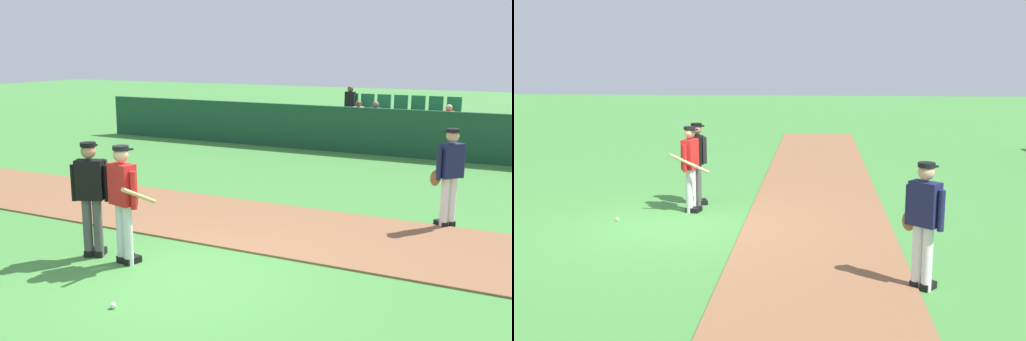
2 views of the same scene
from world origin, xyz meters
The scene contains 6 objects.
ground_plane centered at (0.00, 0.00, 0.00)m, with size 80.00×80.00×0.00m, color #42843A.
infield_dirt_path centered at (0.00, 2.79, 0.01)m, with size 28.00×2.76×0.03m, color brown.
batter_red_jersey centered at (-1.05, 0.21, 0.97)m, with size 0.61×0.80×1.76m.
umpire_home_plate centered at (-1.69, 0.24, 1.00)m, with size 0.55×0.42×1.76m.
runner_navy_jersey centered at (2.85, 4.20, 0.96)m, with size 0.54×0.51×1.76m.
baseball centered at (-0.21, -1.08, 0.04)m, with size 0.07×0.07×0.07m, color white.
Camera 2 is at (10.80, 2.77, 3.11)m, focal length 42.21 mm.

